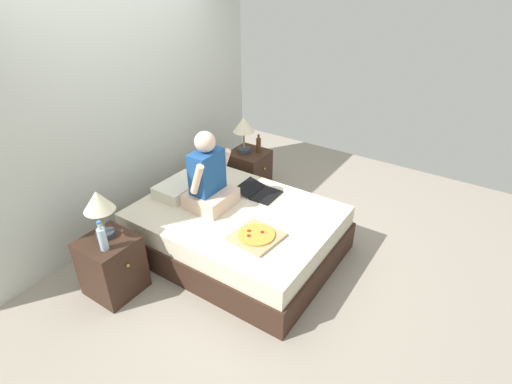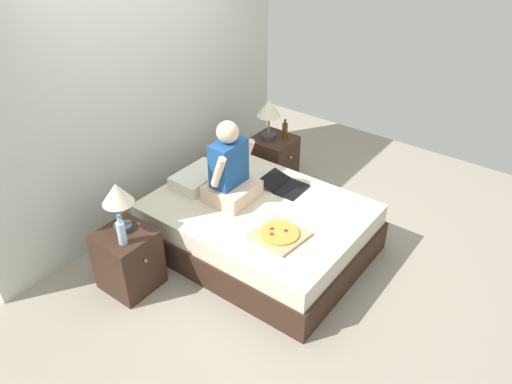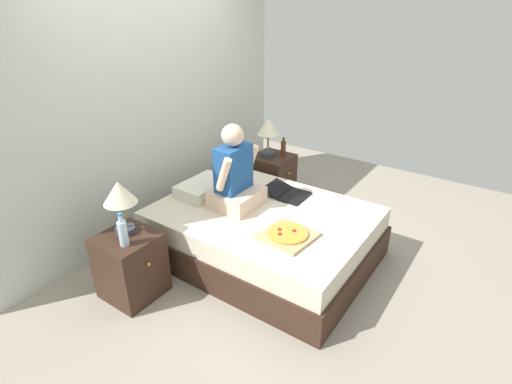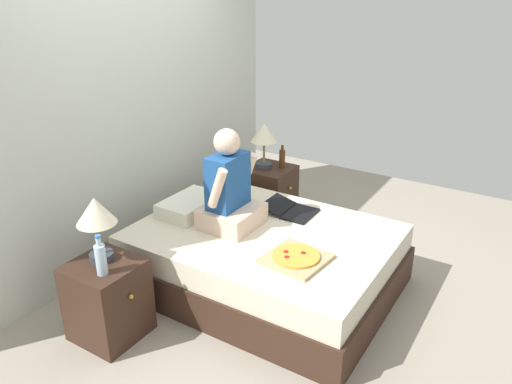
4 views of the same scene
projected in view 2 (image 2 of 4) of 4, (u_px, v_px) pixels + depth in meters
The scene contains 13 objects.
ground_plane at pixel (259, 247), 4.84m from camera, with size 5.79×5.79×0.00m, color #9E9384.
wall_back at pixel (148, 94), 4.82m from camera, with size 3.79×0.12×2.50m, color silver.
bed at pixel (259, 227), 4.71m from camera, with size 1.47×1.95×0.50m.
nightstand_left at pixel (128, 260), 4.27m from camera, with size 0.44×0.47×0.56m.
lamp_on_left_nightstand at pixel (117, 197), 3.99m from camera, with size 0.26×0.26×0.45m.
water_bottle at pixel (121, 232), 3.96m from camera, with size 0.07×0.07×0.28m.
nightstand_right at pixel (273, 160), 5.70m from camera, with size 0.44×0.47×0.56m.
lamp_on_right_nightstand at pixel (269, 111), 5.37m from camera, with size 0.26×0.26×0.45m.
beer_bottle at pixel (285, 131), 5.49m from camera, with size 0.06×0.06×0.23m.
pillow at pixel (199, 178), 4.86m from camera, with size 0.52×0.34×0.12m, color silver.
person_seated at pixel (230, 172), 4.51m from camera, with size 0.47×0.40×0.78m.
laptop at pixel (286, 186), 4.80m from camera, with size 0.33×0.42×0.07m.
pizza_box at pixel (280, 234), 4.18m from camera, with size 0.44×0.44×0.05m.
Camera 2 is at (-3.01, -2.23, 3.12)m, focal length 35.00 mm.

